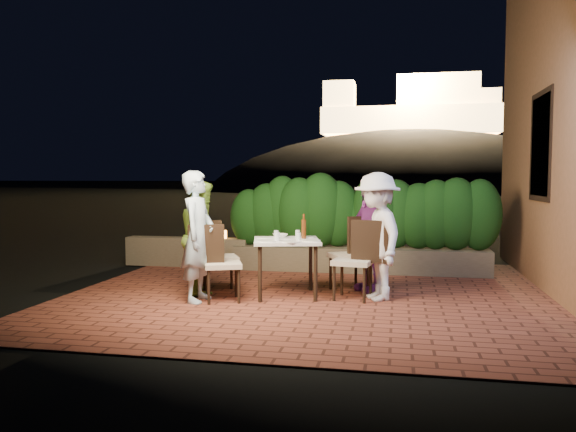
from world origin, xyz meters
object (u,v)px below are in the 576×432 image
(chair_left_back, at_px, (220,256))
(chair_right_front, at_px, (353,260))
(diner_blue, at_px, (198,236))
(diner_white, at_px, (377,236))
(beer_bottle, at_px, (304,226))
(dining_table, at_px, (287,268))
(diner_green, at_px, (202,237))
(chair_right_back, at_px, (349,254))
(diner_purple, at_px, (370,236))
(chair_left_front, at_px, (223,263))
(bowl, at_px, (280,235))
(parapet_lamp, at_px, (224,234))

(chair_left_back, height_order, chair_right_front, chair_right_front)
(chair_left_back, xyz_separation_m, diner_blue, (-0.10, -0.56, 0.33))
(diner_blue, height_order, diner_white, diner_blue)
(beer_bottle, bearing_deg, chair_left_back, -175.76)
(dining_table, distance_m, diner_green, 1.23)
(beer_bottle, distance_m, chair_right_back, 0.78)
(diner_blue, height_order, diner_green, diner_blue)
(dining_table, bearing_deg, diner_purple, 26.97)
(chair_left_front, bearing_deg, diner_green, 112.34)
(bowl, relative_size, parapet_lamp, 1.38)
(diner_white, xyz_separation_m, parapet_lamp, (-2.70, 2.10, -0.24))
(diner_white, bearing_deg, diner_blue, -100.73)
(chair_left_back, distance_m, diner_purple, 2.06)
(bowl, distance_m, chair_right_back, 0.98)
(diner_white, bearing_deg, diner_green, -113.99)
(diner_green, bearing_deg, beer_bottle, -112.32)
(diner_white, xyz_separation_m, diner_purple, (-0.12, 0.52, -0.06))
(chair_left_back, height_order, chair_right_back, chair_right_back)
(beer_bottle, distance_m, chair_left_back, 1.21)
(dining_table, distance_m, chair_right_front, 0.88)
(dining_table, distance_m, parapet_lamp, 2.62)
(diner_green, relative_size, diner_purple, 1.01)
(diner_blue, distance_m, diner_white, 2.26)
(chair_left_front, bearing_deg, chair_left_back, 90.30)
(diner_blue, xyz_separation_m, parapet_lamp, (-0.50, 2.63, -0.25))
(diner_green, height_order, diner_purple, diner_green)
(chair_left_front, bearing_deg, beer_bottle, 10.20)
(diner_blue, xyz_separation_m, diner_white, (2.20, 0.53, -0.01))
(chair_right_back, bearing_deg, diner_purple, 162.06)
(diner_purple, bearing_deg, diner_green, -109.85)
(bowl, height_order, chair_right_front, chair_right_front)
(chair_left_back, relative_size, diner_purple, 0.65)
(chair_right_back, bearing_deg, chair_right_front, 70.43)
(beer_bottle, distance_m, diner_purple, 0.95)
(chair_left_front, bearing_deg, chair_right_back, 9.83)
(dining_table, bearing_deg, beer_bottle, 33.77)
(dining_table, xyz_separation_m, parapet_lamp, (-1.53, 2.12, 0.20))
(chair_left_back, bearing_deg, chair_right_front, -28.79)
(beer_bottle, height_order, parapet_lamp, beer_bottle)
(chair_left_front, height_order, diner_purple, diner_purple)
(dining_table, relative_size, diner_purple, 0.56)
(parapet_lamp, bearing_deg, bowl, -53.38)
(dining_table, bearing_deg, chair_left_back, 176.72)
(dining_table, distance_m, diner_blue, 1.23)
(beer_bottle, bearing_deg, parapet_lamp, 131.20)
(chair_left_front, bearing_deg, bowl, 27.42)
(bowl, relative_size, chair_right_back, 0.19)
(beer_bottle, distance_m, bowl, 0.38)
(chair_right_back, bearing_deg, diner_blue, -1.12)
(bowl, relative_size, diner_purple, 0.13)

